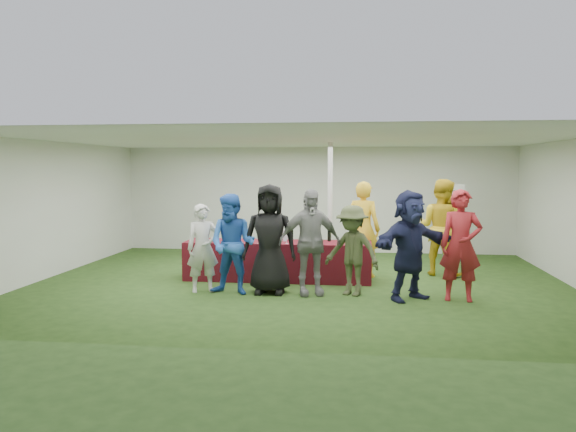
# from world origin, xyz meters

# --- Properties ---
(ground) EXTENTS (60.00, 60.00, 0.00)m
(ground) POSITION_xyz_m (0.00, 0.00, 0.00)
(ground) COLOR #284719
(ground) RESTS_ON ground
(tent) EXTENTS (10.00, 10.00, 10.00)m
(tent) POSITION_xyz_m (0.50, 1.20, 1.35)
(tent) COLOR white
(tent) RESTS_ON ground
(serving_table) EXTENTS (3.60, 0.80, 0.75)m
(serving_table) POSITION_xyz_m (-0.46, 0.23, 0.38)
(serving_table) COLOR #5F0D12
(serving_table) RESTS_ON ground
(wine_bottles) EXTENTS (0.80, 0.15, 0.32)m
(wine_bottles) POSITION_xyz_m (0.15, 0.38, 0.87)
(wine_bottles) COLOR black
(wine_bottles) RESTS_ON serving_table
(wine_glasses) EXTENTS (2.77, 0.12, 0.16)m
(wine_glasses) POSITION_xyz_m (-0.79, -0.04, 0.86)
(wine_glasses) COLOR silver
(wine_glasses) RESTS_ON serving_table
(water_bottle) EXTENTS (0.07, 0.07, 0.23)m
(water_bottle) POSITION_xyz_m (-0.33, 0.31, 0.85)
(water_bottle) COLOR silver
(water_bottle) RESTS_ON serving_table
(bar_towel) EXTENTS (0.25, 0.18, 0.03)m
(bar_towel) POSITION_xyz_m (1.09, 0.28, 0.77)
(bar_towel) COLOR white
(bar_towel) RESTS_ON serving_table
(dump_bucket) EXTENTS (0.21, 0.21, 0.18)m
(dump_bucket) POSITION_xyz_m (1.11, 0.01, 0.84)
(dump_bucket) COLOR slate
(dump_bucket) RESTS_ON serving_table
(wine_list_sign) EXTENTS (0.50, 0.03, 1.80)m
(wine_list_sign) POSITION_xyz_m (3.23, 2.71, 1.32)
(wine_list_sign) COLOR slate
(wine_list_sign) RESTS_ON ground
(staff_pourer) EXTENTS (0.81, 0.66, 1.91)m
(staff_pourer) POSITION_xyz_m (1.18, 0.77, 0.96)
(staff_pourer) COLOR gold
(staff_pourer) RESTS_ON ground
(staff_back) EXTENTS (1.20, 1.13, 1.95)m
(staff_back) POSITION_xyz_m (2.75, 1.11, 0.98)
(staff_back) COLOR gold
(staff_back) RESTS_ON ground
(customer_0) EXTENTS (0.67, 0.57, 1.55)m
(customer_0) POSITION_xyz_m (-1.61, -0.98, 0.77)
(customer_0) COLOR silver
(customer_0) RESTS_ON ground
(customer_1) EXTENTS (0.95, 0.80, 1.73)m
(customer_1) POSITION_xyz_m (-1.05, -1.08, 0.87)
(customer_1) COLOR blue
(customer_1) RESTS_ON ground
(customer_2) EXTENTS (0.94, 0.62, 1.90)m
(customer_2) POSITION_xyz_m (-0.43, -0.94, 0.95)
(customer_2) COLOR black
(customer_2) RESTS_ON ground
(customer_3) EXTENTS (1.15, 0.75, 1.82)m
(customer_3) POSITION_xyz_m (0.27, -0.97, 0.91)
(customer_3) COLOR gray
(customer_3) RESTS_ON ground
(customer_4) EXTENTS (1.15, 0.96, 1.54)m
(customer_4) POSITION_xyz_m (0.99, -0.92, 0.77)
(customer_4) COLOR #3F4828
(customer_4) RESTS_ON ground
(customer_5) EXTENTS (1.65, 1.49, 1.82)m
(customer_5) POSITION_xyz_m (1.93, -1.13, 0.91)
(customer_5) COLOR #1A1E40
(customer_5) RESTS_ON ground
(customer_6) EXTENTS (0.71, 0.50, 1.83)m
(customer_6) POSITION_xyz_m (2.75, -1.08, 0.92)
(customer_6) COLOR maroon
(customer_6) RESTS_ON ground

